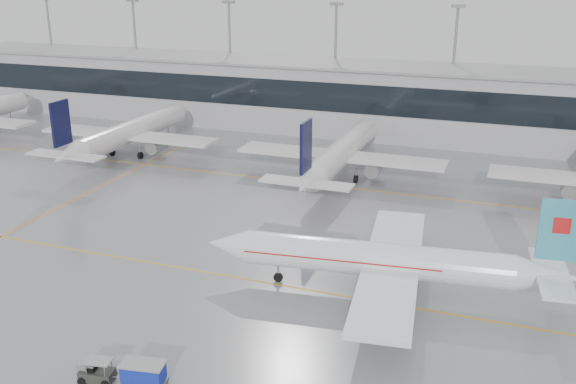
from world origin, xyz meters
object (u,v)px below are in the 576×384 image
(air_canada_jet, at_px, (389,262))
(baggage_tug, at_px, (97,374))
(baggage_cart, at_px, (143,373))
(gse_unit, at_px, (89,369))

(air_canada_jet, relative_size, baggage_tug, 9.13)
(baggage_tug, relative_size, baggage_cart, 1.09)
(baggage_cart, bearing_deg, air_canada_jet, 46.31)
(baggage_cart, height_order, gse_unit, baggage_cart)
(baggage_tug, relative_size, gse_unit, 2.72)
(baggage_tug, distance_m, baggage_cart, 3.64)
(baggage_tug, distance_m, gse_unit, 0.84)
(air_canada_jet, height_order, baggage_cart, air_canada_jet)
(air_canada_jet, bearing_deg, gse_unit, 41.78)
(air_canada_jet, xyz_separation_m, baggage_tug, (-17.06, -20.44, -2.63))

